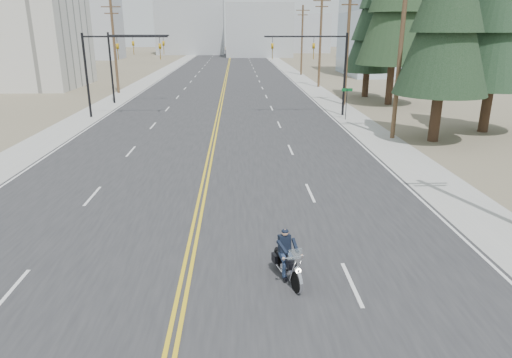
% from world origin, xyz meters
% --- Properties ---
extents(road, '(20.00, 200.00, 0.01)m').
position_xyz_m(road, '(0.00, 70.00, 0.01)').
color(road, '#303033').
rests_on(road, ground).
extents(sidewalk_left, '(3.00, 200.00, 0.01)m').
position_xyz_m(sidewalk_left, '(-11.50, 70.00, 0.01)').
color(sidewalk_left, '#A5A5A0').
rests_on(sidewalk_left, ground).
extents(sidewalk_right, '(3.00, 200.00, 0.01)m').
position_xyz_m(sidewalk_right, '(11.50, 70.00, 0.01)').
color(sidewalk_right, '#A5A5A0').
rests_on(sidewalk_right, ground).
extents(traffic_mast_left, '(7.10, 0.26, 7.00)m').
position_xyz_m(traffic_mast_left, '(-8.98, 32.00, 4.94)').
color(traffic_mast_left, black).
rests_on(traffic_mast_left, ground).
extents(traffic_mast_right, '(7.10, 0.26, 7.00)m').
position_xyz_m(traffic_mast_right, '(8.98, 32.00, 4.94)').
color(traffic_mast_right, black).
rests_on(traffic_mast_right, ground).
extents(traffic_mast_far, '(6.10, 0.26, 7.00)m').
position_xyz_m(traffic_mast_far, '(-9.31, 40.00, 4.87)').
color(traffic_mast_far, black).
rests_on(traffic_mast_far, ground).
extents(street_sign, '(0.90, 0.06, 2.62)m').
position_xyz_m(street_sign, '(10.80, 30.00, 1.80)').
color(street_sign, black).
rests_on(street_sign, ground).
extents(utility_pole_b, '(2.20, 0.30, 11.50)m').
position_xyz_m(utility_pole_b, '(12.50, 23.00, 5.98)').
color(utility_pole_b, brown).
rests_on(utility_pole_b, ground).
extents(utility_pole_c, '(2.20, 0.30, 11.00)m').
position_xyz_m(utility_pole_c, '(12.50, 38.00, 5.73)').
color(utility_pole_c, brown).
rests_on(utility_pole_c, ground).
extents(utility_pole_d, '(2.20, 0.30, 11.50)m').
position_xyz_m(utility_pole_d, '(12.50, 53.00, 5.98)').
color(utility_pole_d, brown).
rests_on(utility_pole_d, ground).
extents(utility_pole_e, '(2.20, 0.30, 11.00)m').
position_xyz_m(utility_pole_e, '(12.50, 70.00, 5.73)').
color(utility_pole_e, brown).
rests_on(utility_pole_e, ground).
extents(utility_pole_left, '(2.20, 0.30, 10.50)m').
position_xyz_m(utility_pole_left, '(-12.50, 48.00, 5.48)').
color(utility_pole_left, brown).
rests_on(utility_pole_left, ground).
extents(glass_building, '(24.00, 16.00, 20.00)m').
position_xyz_m(glass_building, '(32.00, 70.00, 10.00)').
color(glass_building, '#9EB5CC').
rests_on(glass_building, ground).
extents(haze_bldg_a, '(14.00, 12.00, 22.00)m').
position_xyz_m(haze_bldg_a, '(-35.00, 115.00, 11.00)').
color(haze_bldg_a, '#B7BCC6').
rests_on(haze_bldg_a, ground).
extents(haze_bldg_b, '(18.00, 14.00, 14.00)m').
position_xyz_m(haze_bldg_b, '(8.00, 125.00, 7.00)').
color(haze_bldg_b, '#ADB2B7').
rests_on(haze_bldg_b, ground).
extents(haze_bldg_c, '(16.00, 12.00, 18.00)m').
position_xyz_m(haze_bldg_c, '(40.00, 110.00, 9.00)').
color(haze_bldg_c, '#B7BCC6').
rests_on(haze_bldg_c, ground).
extents(haze_bldg_d, '(20.00, 15.00, 26.00)m').
position_xyz_m(haze_bldg_d, '(-12.00, 140.00, 13.00)').
color(haze_bldg_d, '#ADB2B7').
rests_on(haze_bldg_d, ground).
extents(haze_bldg_e, '(14.00, 14.00, 12.00)m').
position_xyz_m(haze_bldg_e, '(25.00, 150.00, 6.00)').
color(haze_bldg_e, '#B7BCC6').
rests_on(haze_bldg_e, ground).
extents(haze_bldg_f, '(12.00, 12.00, 16.00)m').
position_xyz_m(haze_bldg_f, '(-50.00, 130.00, 8.00)').
color(haze_bldg_f, '#ADB2B7').
rests_on(haze_bldg_f, ground).
extents(motorcyclist, '(1.36, 2.15, 1.56)m').
position_xyz_m(motorcyclist, '(3.11, 4.37, 0.78)').
color(motorcyclist, black).
rests_on(motorcyclist, ground).
extents(conifer_mid, '(5.94, 5.94, 15.84)m').
position_xyz_m(conifer_mid, '(19.94, 24.84, 9.09)').
color(conifer_mid, '#382619').
rests_on(conifer_mid, ground).
extents(conifer_far, '(5.14, 5.14, 13.77)m').
position_xyz_m(conifer_far, '(16.16, 43.62, 7.90)').
color(conifer_far, '#382619').
rests_on(conifer_far, ground).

